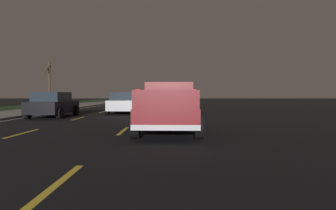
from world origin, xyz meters
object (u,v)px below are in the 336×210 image
sedan_blue (142,99)px  sedan_black (53,104)px  pickup_truck (169,107)px  sedan_silver (124,103)px  bare_tree_far (49,82)px

sedan_blue → sedan_black: (-23.36, 3.37, 0.00)m
pickup_truck → sedan_silver: bearing=18.1°
pickup_truck → bare_tree_far: bare_tree_far is taller
sedan_black → sedan_silver: bearing=-47.5°
bare_tree_far → pickup_truck: bearing=-149.6°
sedan_blue → bare_tree_far: 12.33m
pickup_truck → sedan_silver: (10.03, 3.28, -0.13)m
sedan_blue → sedan_silver: bearing=-178.8°
pickup_truck → sedan_silver: size_ratio=1.24×
sedan_silver → sedan_black: 5.14m
sedan_silver → pickup_truck: bearing=-161.9°
bare_tree_far → sedan_silver: bearing=-143.0°
pickup_truck → bare_tree_far: bearing=30.4°
sedan_blue → sedan_silver: 19.89m
bare_tree_far → sedan_blue: bearing=-70.1°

